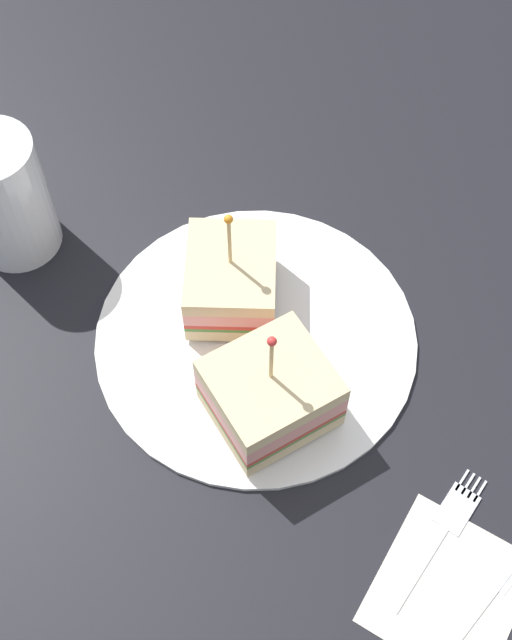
{
  "coord_description": "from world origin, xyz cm",
  "views": [
    {
      "loc": [
        -30.04,
        17.2,
        58.55
      ],
      "look_at": [
        0.0,
        0.0,
        2.86
      ],
      "focal_mm": 45.99,
      "sensor_mm": 36.0,
      "label": 1
    }
  ],
  "objects": [
    {
      "name": "napkin",
      "position": [
        -24.44,
        -1.47,
        0.07
      ],
      "size": [
        13.46,
        13.87,
        0.15
      ],
      "primitive_type": "cube",
      "rotation": [
        0.0,
        0.0,
        5.22
      ],
      "color": "beige",
      "rests_on": "ground_plane"
    },
    {
      "name": "plate",
      "position": [
        0.0,
        0.0,
        0.43
      ],
      "size": [
        26.6,
        26.6,
        0.86
      ],
      "primitive_type": "cylinder",
      "color": "white",
      "rests_on": "ground_plane"
    },
    {
      "name": "sandwich_half_front",
      "position": [
        4.08,
        0.03,
        3.41
      ],
      "size": [
        11.19,
        10.69,
        10.73
      ],
      "color": "beige",
      "rests_on": "plate"
    },
    {
      "name": "ground_plane",
      "position": [
        0.0,
        0.0,
        -1.0
      ],
      "size": [
        106.77,
        106.77,
        2.0
      ],
      "primitive_type": "cube",
      "color": "black"
    },
    {
      "name": "fork",
      "position": [
        -20.66,
        -4.17,
        0.17
      ],
      "size": [
        6.03,
        11.64,
        0.35
      ],
      "color": "silver",
      "rests_on": "ground_plane"
    },
    {
      "name": "sandwich_half_back",
      "position": [
        -6.55,
        2.52,
        3.66
      ],
      "size": [
        7.98,
        8.73,
        10.8
      ],
      "color": "beige",
      "rests_on": "plate"
    },
    {
      "name": "drink_glass",
      "position": [
        19.43,
        13.21,
        5.16
      ],
      "size": [
        7.46,
        7.46,
        11.58
      ],
      "color": "silver",
      "rests_on": "ground_plane"
    },
    {
      "name": "knife",
      "position": [
        -25.58,
        -5.67,
        0.18
      ],
      "size": [
        4.84,
        12.61,
        0.35
      ],
      "color": "silver",
      "rests_on": "ground_plane"
    }
  ]
}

